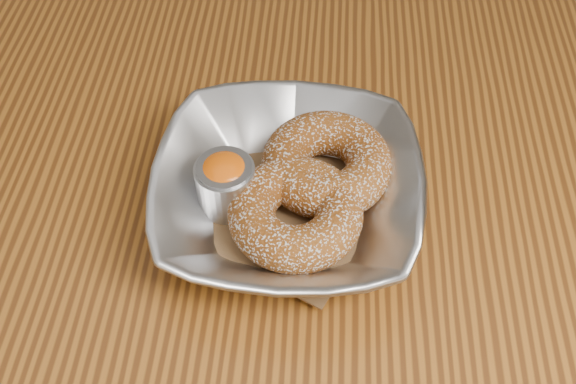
# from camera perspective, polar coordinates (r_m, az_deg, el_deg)

# --- Properties ---
(table) EXTENTS (1.20, 0.80, 0.75)m
(table) POSITION_cam_1_polar(r_m,az_deg,el_deg) (0.69, -7.04, -5.14)
(table) COLOR brown
(table) RESTS_ON ground_plane
(serving_bowl) EXTENTS (0.22, 0.22, 0.06)m
(serving_bowl) POSITION_cam_1_polar(r_m,az_deg,el_deg) (0.57, -0.00, -0.15)
(serving_bowl) COLOR #B1B3B8
(serving_bowl) RESTS_ON table
(parchment) EXTENTS (0.19, 0.19, 0.00)m
(parchment) POSITION_cam_1_polar(r_m,az_deg,el_deg) (0.58, 0.00, -1.29)
(parchment) COLOR brown
(parchment) RESTS_ON table
(donut_back) EXTENTS (0.12, 0.12, 0.04)m
(donut_back) POSITION_cam_1_polar(r_m,az_deg,el_deg) (0.58, 3.29, 2.42)
(donut_back) COLOR brown
(donut_back) RESTS_ON parchment
(donut_front) EXTENTS (0.13, 0.13, 0.04)m
(donut_front) POSITION_cam_1_polar(r_m,az_deg,el_deg) (0.55, 0.63, -1.79)
(donut_front) COLOR brown
(donut_front) RESTS_ON parchment
(ramekin) EXTENTS (0.05, 0.05, 0.05)m
(ramekin) POSITION_cam_1_polar(r_m,az_deg,el_deg) (0.56, -5.31, 0.79)
(ramekin) COLOR #B1B3B8
(ramekin) RESTS_ON table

